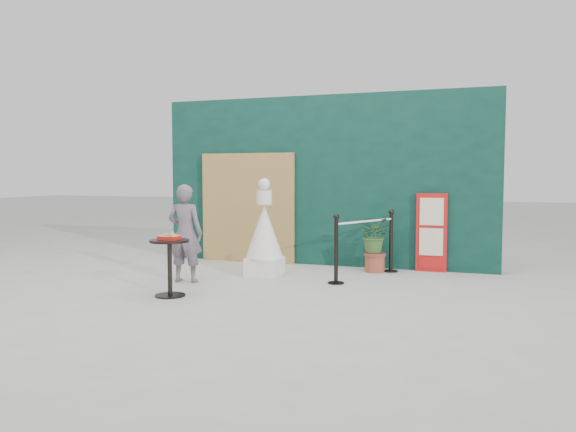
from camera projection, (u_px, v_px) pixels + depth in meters
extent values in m
plane|color=#ADAAA5|center=(257.00, 300.00, 7.16)|extent=(60.00, 60.00, 0.00)
cube|color=#092C28|center=(324.00, 181.00, 10.02)|extent=(6.00, 0.30, 3.00)
cube|color=tan|center=(248.00, 208.00, 10.32)|extent=(1.80, 0.08, 2.00)
imported|color=slate|center=(185.00, 233.00, 8.36)|extent=(0.56, 0.40, 1.46)
cube|color=red|center=(431.00, 233.00, 9.27)|extent=(0.50, 0.06, 1.30)
cube|color=beige|center=(432.00, 212.00, 9.21)|extent=(0.38, 0.02, 0.45)
cube|color=beige|center=(431.00, 242.00, 9.25)|extent=(0.38, 0.02, 0.45)
cube|color=red|center=(431.00, 263.00, 9.27)|extent=(0.38, 0.02, 0.18)
cube|color=white|center=(265.00, 266.00, 8.97)|extent=(0.52, 0.52, 0.28)
cone|color=white|center=(264.00, 231.00, 8.93)|extent=(0.60, 0.60, 0.85)
cylinder|color=white|center=(264.00, 197.00, 8.89)|extent=(0.25, 0.25, 0.23)
sphere|color=silver|center=(264.00, 184.00, 8.87)|extent=(0.19, 0.19, 0.19)
cylinder|color=black|center=(170.00, 295.00, 7.41)|extent=(0.40, 0.40, 0.02)
cylinder|color=black|center=(170.00, 269.00, 7.39)|extent=(0.06, 0.06, 0.72)
cylinder|color=black|center=(169.00, 241.00, 7.36)|extent=(0.52, 0.52, 0.03)
cube|color=red|center=(169.00, 238.00, 7.36)|extent=(0.26, 0.19, 0.05)
cube|color=red|center=(169.00, 236.00, 7.36)|extent=(0.24, 0.17, 0.00)
cube|color=#C38347|center=(167.00, 234.00, 7.38)|extent=(0.15, 0.14, 0.02)
cube|color=gold|center=(172.00, 235.00, 7.32)|extent=(0.13, 0.13, 0.02)
cone|color=yellow|center=(173.00, 233.00, 7.39)|extent=(0.06, 0.06, 0.06)
cylinder|color=#963D31|center=(375.00, 264.00, 9.26)|extent=(0.33, 0.33, 0.27)
cylinder|color=brown|center=(375.00, 254.00, 9.25)|extent=(0.36, 0.36, 0.05)
imported|color=#355B27|center=(375.00, 235.00, 9.23)|extent=(0.54, 0.47, 0.60)
cylinder|color=black|center=(336.00, 283.00, 8.27)|extent=(0.24, 0.24, 0.02)
cylinder|color=black|center=(336.00, 251.00, 8.24)|extent=(0.06, 0.06, 0.96)
sphere|color=black|center=(336.00, 217.00, 8.20)|extent=(0.09, 0.09, 0.09)
cylinder|color=black|center=(391.00, 271.00, 9.30)|extent=(0.24, 0.24, 0.02)
cylinder|color=black|center=(391.00, 243.00, 9.26)|extent=(0.06, 0.06, 0.96)
sphere|color=black|center=(391.00, 212.00, 9.23)|extent=(0.09, 0.09, 0.09)
cylinder|color=white|center=(365.00, 221.00, 8.72)|extent=(0.63, 1.31, 0.03)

